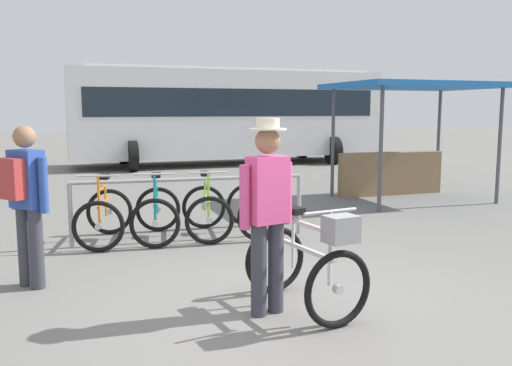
{
  "coord_description": "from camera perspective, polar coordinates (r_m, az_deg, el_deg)",
  "views": [
    {
      "loc": [
        -1.74,
        -4.5,
        1.8
      ],
      "look_at": [
        0.07,
        1.12,
        1.0
      ],
      "focal_mm": 38.33,
      "sensor_mm": 36.0,
      "label": 1
    }
  ],
  "objects": [
    {
      "name": "featured_bicycle",
      "position": [
        4.91,
        5.59,
        -8.32
      ],
      "size": [
        0.85,
        1.24,
        0.97
      ],
      "color": "black",
      "rests_on": "ground"
    },
    {
      "name": "market_stall",
      "position": [
        11.5,
        15.13,
        5.43
      ],
      "size": [
        3.16,
        2.38,
        2.3
      ],
      "color": "#4C4C51",
      "rests_on": "ground"
    },
    {
      "name": "bike_rack_rail",
      "position": [
        7.53,
        -6.82,
        -1.01
      ],
      "size": [
        3.21,
        0.19,
        0.88
      ],
      "color": "#99999E",
      "rests_on": "ground"
    },
    {
      "name": "ground_plane",
      "position": [
        5.15,
        3.18,
        -12.76
      ],
      "size": [
        80.0,
        80.0,
        0.0
      ],
      "primitive_type": "plane",
      "color": "slate"
    },
    {
      "name": "racked_bike_orange",
      "position": [
        7.67,
        -15.57,
        -3.32
      ],
      "size": [
        0.85,
        1.2,
        0.97
      ],
      "color": "black",
      "rests_on": "ground"
    },
    {
      "name": "racked_bike_teal",
      "position": [
        7.7,
        -10.34,
        -3.13
      ],
      "size": [
        0.84,
        1.2,
        0.97
      ],
      "color": "black",
      "rests_on": "ground"
    },
    {
      "name": "person_with_featured_bike",
      "position": [
        4.73,
        1.2,
        -2.65
      ],
      "size": [
        0.52,
        0.32,
        1.72
      ],
      "color": "#383842",
      "rests_on": "ground"
    },
    {
      "name": "racked_bike_lime",
      "position": [
        7.79,
        -5.2,
        -2.91
      ],
      "size": [
        0.81,
        1.18,
        0.97
      ],
      "color": "black",
      "rests_on": "ground"
    },
    {
      "name": "pedestrian_with_backpack",
      "position": [
        5.9,
        -22.88,
        -1.29
      ],
      "size": [
        0.46,
        0.47,
        1.64
      ],
      "color": "#383842",
      "rests_on": "ground"
    },
    {
      "name": "racked_bike_blue",
      "position": [
        7.94,
        -0.22,
        -2.67
      ],
      "size": [
        0.78,
        1.17,
        0.97
      ],
      "color": "black",
      "rests_on": "ground"
    },
    {
      "name": "bus_distant",
      "position": [
        18.06,
        -2.99,
        7.52
      ],
      "size": [
        10.08,
        3.62,
        3.08
      ],
      "color": "silver",
      "rests_on": "ground"
    }
  ]
}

